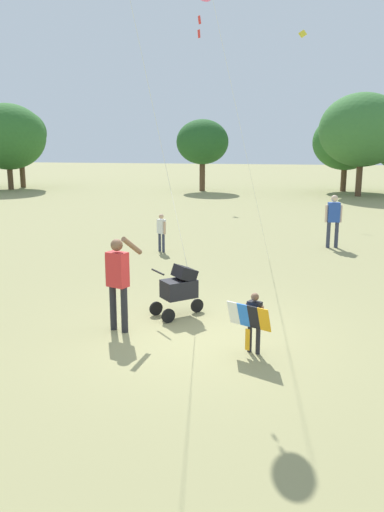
{
  "coord_description": "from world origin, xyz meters",
  "views": [
    {
      "loc": [
        1.4,
        -8.86,
        3.5
      ],
      "look_at": [
        -0.16,
        0.74,
        1.3
      ],
      "focal_mm": 37.42,
      "sensor_mm": 36.0,
      "label": 1
    }
  ],
  "objects": [
    {
      "name": "person_red_shirt",
      "position": [
        3.15,
        8.37,
        0.99
      ],
      "size": [
        0.54,
        0.27,
        1.68
      ],
      "color": "#33384C",
      "rests_on": "ground"
    },
    {
      "name": "stroller",
      "position": [
        -0.45,
        1.07,
        0.61
      ],
      "size": [
        1.02,
        0.92,
        1.03
      ],
      "color": "black",
      "rests_on": "ground"
    },
    {
      "name": "person_sitting_far",
      "position": [
        -2.1,
        6.87,
        0.69
      ],
      "size": [
        0.31,
        0.28,
        1.18
      ],
      "color": "#33384C",
      "rests_on": "ground"
    },
    {
      "name": "child_with_butterfly_kite",
      "position": [
        1.07,
        -0.61,
        0.62
      ],
      "size": [
        0.74,
        0.51,
        1.03
      ],
      "color": "#232328",
      "rests_on": "ground"
    },
    {
      "name": "person_adult_flyer",
      "position": [
        -1.4,
        0.07,
        1.03
      ],
      "size": [
        0.67,
        0.51,
        1.79
      ],
      "color": "#232328",
      "rests_on": "ground"
    },
    {
      "name": "ground_plane",
      "position": [
        0.0,
        0.0,
        0.0
      ],
      "size": [
        120.0,
        120.0,
        0.0
      ],
      "primitive_type": "plane",
      "color": "#938E5B"
    },
    {
      "name": "treeline_distant",
      "position": [
        -6.56,
        24.96,
        3.45
      ],
      "size": [
        31.87,
        6.93,
        5.95
      ],
      "color": "brown",
      "rests_on": "ground"
    }
  ]
}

